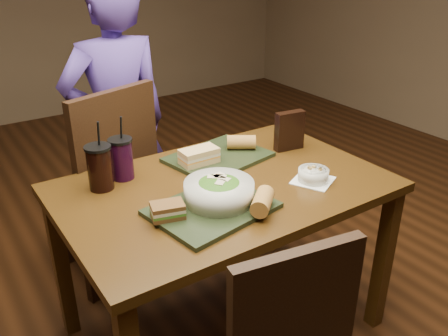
{
  "coord_description": "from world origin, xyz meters",
  "views": [
    {
      "loc": [
        -0.95,
        -1.41,
        1.62
      ],
      "look_at": [
        0.0,
        0.0,
        0.82
      ],
      "focal_mm": 38.0,
      "sensor_mm": 36.0,
      "label": 1
    }
  ],
  "objects": [
    {
      "name": "sandwich_far",
      "position": [
        0.0,
        0.2,
        0.8
      ],
      "size": [
        0.16,
        0.09,
        0.07
      ],
      "color": "tan",
      "rests_on": "tray_far"
    },
    {
      "name": "chair_far",
      "position": [
        -0.25,
        0.61,
        0.59
      ],
      "size": [
        0.58,
        0.58,
        1.06
      ],
      "color": "black",
      "rests_on": "ground"
    },
    {
      "name": "diner",
      "position": [
        -0.12,
        0.81,
        0.77
      ],
      "size": [
        0.57,
        0.38,
        1.53
      ],
      "primitive_type": "imported",
      "rotation": [
        0.0,
        0.0,
        3.12
      ],
      "color": "#493187",
      "rests_on": "ground"
    },
    {
      "name": "cup_berry",
      "position": [
        -0.31,
        0.28,
        0.84
      ],
      "size": [
        0.1,
        0.1,
        0.27
      ],
      "color": "black",
      "rests_on": "dining_table"
    },
    {
      "name": "tray_far",
      "position": [
        0.11,
        0.22,
        0.76
      ],
      "size": [
        0.47,
        0.39,
        0.02
      ],
      "primitive_type": "cube",
      "rotation": [
        0.0,
        0.0,
        0.19
      ],
      "color": "black",
      "rests_on": "dining_table"
    },
    {
      "name": "dining_table",
      "position": [
        0.0,
        0.0,
        0.66
      ],
      "size": [
        1.3,
        0.85,
        0.75
      ],
      "color": "#40270C",
      "rests_on": "ground"
    },
    {
      "name": "salad_bowl",
      "position": [
        -0.11,
        -0.13,
        0.81
      ],
      "size": [
        0.26,
        0.26,
        0.09
      ],
      "color": "silver",
      "rests_on": "tray_near"
    },
    {
      "name": "sandwich_near",
      "position": [
        -0.32,
        -0.13,
        0.79
      ],
      "size": [
        0.13,
        0.1,
        0.05
      ],
      "color": "#593819",
      "rests_on": "tray_near"
    },
    {
      "name": "soup_bowl",
      "position": [
        0.31,
        -0.18,
        0.78
      ],
      "size": [
        0.2,
        0.2,
        0.06
      ],
      "color": "white",
      "rests_on": "dining_table"
    },
    {
      "name": "chip_bag",
      "position": [
        0.45,
        0.13,
        0.84
      ],
      "size": [
        0.14,
        0.06,
        0.18
      ],
      "primitive_type": "cube",
      "rotation": [
        0.0,
        0.0,
        -0.14
      ],
      "color": "black",
      "rests_on": "dining_table"
    },
    {
      "name": "baguette_near",
      "position": [
        -0.02,
        -0.27,
        0.8
      ],
      "size": [
        0.14,
        0.14,
        0.07
      ],
      "primitive_type": "cylinder",
      "rotation": [
        0.0,
        1.57,
        0.73
      ],
      "color": "#AD7533",
      "rests_on": "tray_near"
    },
    {
      "name": "baguette_far",
      "position": [
        0.24,
        0.22,
        0.8
      ],
      "size": [
        0.14,
        0.13,
        0.07
      ],
      "primitive_type": "cylinder",
      "rotation": [
        0.0,
        1.57,
        -0.6
      ],
      "color": "#AD7533",
      "rests_on": "tray_far"
    },
    {
      "name": "ground",
      "position": [
        0.0,
        0.0,
        0.0
      ],
      "size": [
        6.0,
        6.0,
        0.0
      ],
      "primitive_type": "plane",
      "color": "#381C0B",
      "rests_on": "ground"
    },
    {
      "name": "tray_near",
      "position": [
        -0.16,
        -0.15,
        0.76
      ],
      "size": [
        0.47,
        0.38,
        0.02
      ],
      "primitive_type": "cube",
      "rotation": [
        0.0,
        0.0,
        0.16
      ],
      "color": "black",
      "rests_on": "dining_table"
    },
    {
      "name": "cup_cola",
      "position": [
        -0.42,
        0.24,
        0.84
      ],
      "size": [
        0.1,
        0.1,
        0.28
      ],
      "color": "black",
      "rests_on": "dining_table"
    }
  ]
}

